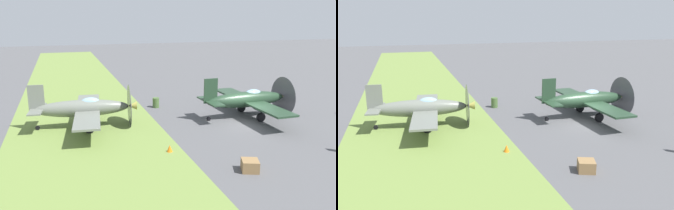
# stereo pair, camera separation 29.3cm
# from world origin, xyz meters

# --- Properties ---
(ground_plane) EXTENTS (160.00, 160.00, 0.00)m
(ground_plane) POSITION_xyz_m (0.00, 0.00, 0.00)
(ground_plane) COLOR #515154
(grass_verge) EXTENTS (120.00, 11.00, 0.01)m
(grass_verge) POSITION_xyz_m (0.00, -12.10, 0.00)
(grass_verge) COLOR olive
(grass_verge) RESTS_ON ground
(airplane_lead) EXTENTS (10.01, 7.96, 3.59)m
(airplane_lead) POSITION_xyz_m (-1.84, 0.97, 1.50)
(airplane_lead) COLOR #233D28
(airplane_lead) RESTS_ON ground
(airplane_wingman) EXTENTS (9.94, 7.88, 3.53)m
(airplane_wingman) POSITION_xyz_m (-3.09, -12.08, 1.48)
(airplane_wingman) COLOR slate
(airplane_wingman) RESTS_ON ground
(fuel_drum) EXTENTS (0.60, 0.60, 0.90)m
(fuel_drum) POSITION_xyz_m (-7.05, -5.45, 0.45)
(fuel_drum) COLOR #476633
(fuel_drum) RESTS_ON ground
(supply_crate) EXTENTS (1.16, 1.16, 0.64)m
(supply_crate) POSITION_xyz_m (7.39, -4.15, 0.32)
(supply_crate) COLOR olive
(supply_crate) RESTS_ON ground
(runway_marker_cone) EXTENTS (0.36, 0.36, 0.44)m
(runway_marker_cone) POSITION_xyz_m (3.47, -7.47, 0.22)
(runway_marker_cone) COLOR orange
(runway_marker_cone) RESTS_ON ground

